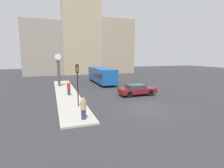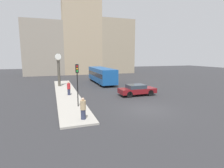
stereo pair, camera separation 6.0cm
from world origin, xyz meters
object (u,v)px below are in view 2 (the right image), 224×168
sedan_car (137,90)px  pedestrian_tan_coat (83,109)px  bus_distant (102,74)px  traffic_light_near (77,76)px  street_clock (59,71)px  pedestrian_red_top (69,88)px

sedan_car → pedestrian_tan_coat: size_ratio=2.76×
bus_distant → pedestrian_tan_coat: (-6.09, -16.98, -0.60)m
bus_distant → traffic_light_near: traffic_light_near is taller
traffic_light_near → street_clock: street_clock is taller
bus_distant → traffic_light_near: size_ratio=2.63×
traffic_light_near → pedestrian_red_top: bearing=93.8°
pedestrian_red_top → pedestrian_tan_coat: (0.22, -8.47, -0.01)m
pedestrian_tan_coat → sedan_car: bearing=40.2°
bus_distant → street_clock: bearing=-167.0°
sedan_car → pedestrian_tan_coat: pedestrian_tan_coat is taller
traffic_light_near → pedestrian_tan_coat: bearing=-91.9°
sedan_car → bus_distant: bus_distant is taller
traffic_light_near → street_clock: (-1.12, 11.93, -0.36)m
traffic_light_near → pedestrian_red_top: size_ratio=2.37×
sedan_car → traffic_light_near: (-7.35, -2.89, 2.16)m
traffic_light_near → pedestrian_tan_coat: traffic_light_near is taller
bus_distant → pedestrian_red_top: bearing=-126.6°
bus_distant → pedestrian_red_top: size_ratio=6.22×
traffic_light_near → sedan_car: bearing=21.5°
pedestrian_tan_coat → pedestrian_red_top: bearing=91.5°
bus_distant → traffic_light_near: bearing=-113.8°
sedan_car → street_clock: size_ratio=0.88×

